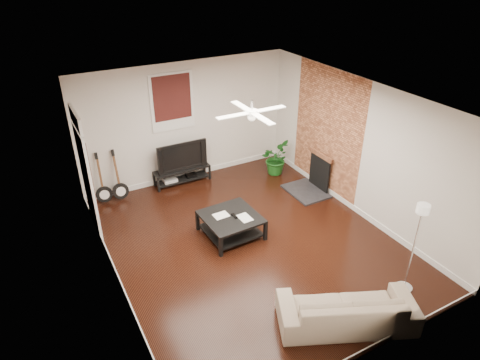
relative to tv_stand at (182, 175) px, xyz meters
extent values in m
cube|color=black|center=(0.26, -2.78, -0.19)|extent=(5.00, 6.00, 0.01)
cube|color=white|center=(0.26, -2.78, 2.61)|extent=(5.00, 6.00, 0.01)
cube|color=silver|center=(0.26, 0.22, 1.21)|extent=(5.00, 0.01, 2.80)
cube|color=silver|center=(0.26, -5.78, 1.21)|extent=(5.00, 0.01, 2.80)
cube|color=silver|center=(-2.24, -2.78, 1.21)|extent=(0.01, 6.00, 2.80)
cube|color=silver|center=(2.76, -2.78, 1.21)|extent=(0.01, 6.00, 2.80)
cube|color=brown|center=(2.75, -1.78, 1.21)|extent=(0.02, 2.20, 2.80)
cube|color=black|center=(2.46, -1.78, 0.27)|extent=(0.80, 1.10, 0.92)
cube|color=#39100F|center=(-0.04, 0.19, 1.76)|extent=(1.00, 0.06, 1.30)
cube|color=white|center=(-2.20, -0.88, 1.06)|extent=(0.08, 1.00, 2.50)
cube|color=black|center=(0.00, 0.00, 0.00)|extent=(1.33, 0.35, 0.37)
imported|color=black|center=(0.00, 0.02, 0.53)|extent=(1.19, 0.16, 0.69)
cube|color=black|center=(0.05, -2.40, 0.03)|extent=(1.07, 1.07, 0.43)
imported|color=tan|center=(0.52, -5.19, 0.11)|extent=(2.15, 1.54, 0.58)
imported|color=#19591A|center=(2.19, -0.63, 0.21)|extent=(0.93, 0.95, 0.79)
camera|label=1|loc=(-3.04, -8.44, 4.78)|focal=31.80mm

